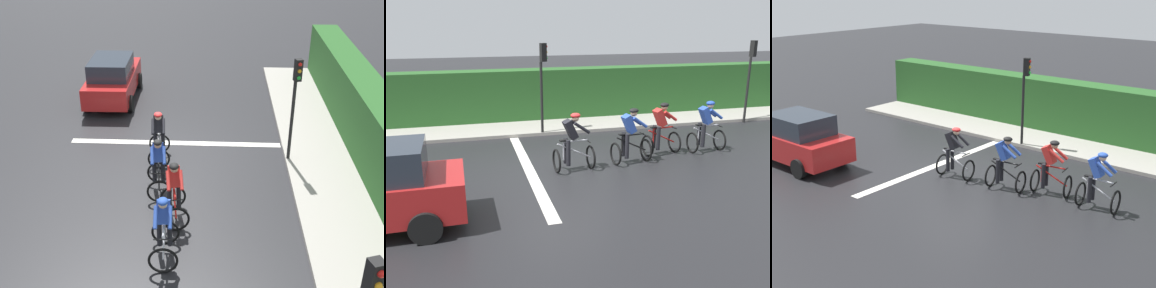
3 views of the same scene
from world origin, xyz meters
TOP-DOWN VIEW (x-y plane):
  - ground_plane at (0.00, 0.00)m, footprint 80.00×80.00m
  - sidewalk_kerb at (-4.94, 2.00)m, footprint 2.80×21.17m
  - stone_wall_low at (-5.84, 2.00)m, footprint 0.44×21.17m
  - hedge_wall at (-6.14, 2.00)m, footprint 1.10×21.17m
  - road_marking_stop_line at (0.00, -0.85)m, footprint 7.00×0.30m
  - cyclist_lead at (-0.22, 4.92)m, footprint 0.73×1.11m
  - cyclist_second at (-0.33, 3.39)m, footprint 0.84×1.17m
  - cyclist_mid at (0.21, 2.14)m, footprint 0.80×1.15m
  - cyclist_fourth at (0.40, 0.33)m, footprint 0.77×1.13m
  - car_red at (2.78, -4.61)m, footprint 1.93×4.12m
  - traffic_light_near_crossing at (-3.63, 0.29)m, footprint 0.24×0.31m

SIDE VIEW (x-z plane):
  - ground_plane at x=0.00m, z-range 0.00..0.00m
  - road_marking_stop_line at x=0.00m, z-range 0.00..0.01m
  - sidewalk_kerb at x=-4.94m, z-range 0.00..0.12m
  - stone_wall_low at x=-5.84m, z-range 0.00..0.47m
  - cyclist_lead at x=-0.22m, z-range -0.03..1.63m
  - cyclist_second at x=-0.33m, z-range -0.03..1.63m
  - cyclist_mid at x=0.21m, z-range -0.03..1.63m
  - cyclist_fourth at x=0.40m, z-range -0.03..1.63m
  - car_red at x=2.78m, z-range -0.01..1.75m
  - hedge_wall at x=-6.14m, z-range 0.00..2.16m
  - traffic_light_near_crossing at x=-3.63m, z-range 0.55..3.89m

